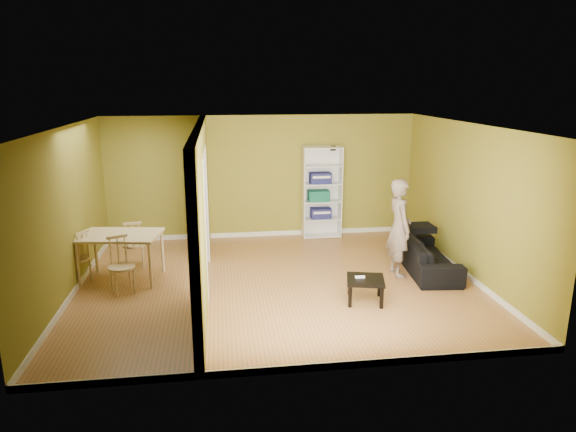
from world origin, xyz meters
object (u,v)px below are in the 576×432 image
(chair_left, at_px, (76,257))
(coffee_table, at_px, (365,282))
(person, at_px, (400,219))
(chair_near, at_px, (122,265))
(bookshelf, at_px, (321,192))
(sofa, at_px, (428,251))
(chair_far, at_px, (134,243))
(dining_table, at_px, (120,239))

(chair_left, bearing_deg, coffee_table, 98.07)
(person, xyz_separation_m, chair_near, (-4.58, -0.18, -0.54))
(chair_left, bearing_deg, bookshelf, 140.17)
(sofa, distance_m, chair_far, 5.25)
(chair_left, height_order, chair_far, chair_left)
(chair_near, bearing_deg, sofa, -19.81)
(person, relative_size, chair_left, 2.16)
(sofa, distance_m, coffee_table, 1.87)
(coffee_table, bearing_deg, person, 50.04)
(chair_near, relative_size, chair_far, 1.03)
(bookshelf, relative_size, dining_table, 1.52)
(chair_left, distance_m, chair_near, 0.95)
(person, bearing_deg, chair_far, 75.05)
(chair_left, relative_size, chair_near, 1.01)
(dining_table, relative_size, chair_left, 1.40)
(bookshelf, distance_m, chair_far, 4.03)
(bookshelf, bearing_deg, person, -70.99)
(sofa, distance_m, person, 0.88)
(dining_table, relative_size, chair_near, 1.41)
(bookshelf, bearing_deg, chair_left, -154.47)
(coffee_table, height_order, chair_far, chair_far)
(chair_near, bearing_deg, coffee_table, -36.19)
(chair_near, bearing_deg, bookshelf, 12.26)
(dining_table, bearing_deg, chair_far, 80.07)
(bookshelf, height_order, chair_left, bookshelf)
(chair_near, bearing_deg, chair_left, 125.30)
(chair_far, bearing_deg, sofa, 161.73)
(person, bearing_deg, coffee_table, 137.58)
(person, distance_m, chair_far, 4.72)
(dining_table, height_order, chair_left, chair_left)
(sofa, xyz_separation_m, person, (-0.60, -0.13, 0.63))
(coffee_table, xyz_separation_m, chair_near, (-3.72, 0.85, 0.14))
(person, relative_size, chair_far, 2.25)
(person, relative_size, dining_table, 1.54)
(chair_left, xyz_separation_m, chair_far, (0.82, 0.70, -0.02))
(bookshelf, height_order, chair_far, bookshelf)
(sofa, height_order, dining_table, dining_table)
(coffee_table, bearing_deg, chair_near, 167.09)
(dining_table, distance_m, chair_left, 0.76)
(coffee_table, distance_m, chair_far, 4.24)
(person, bearing_deg, chair_left, 84.21)
(sofa, height_order, chair_left, chair_left)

